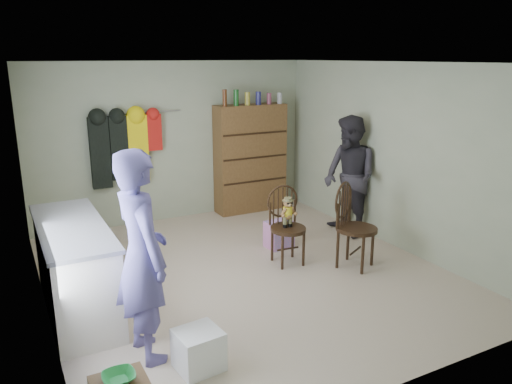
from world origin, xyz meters
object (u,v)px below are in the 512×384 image
counter (75,268)px  chair_far (352,222)px  chair_front (286,220)px  dresser (250,158)px

counter → chair_far: (3.22, -0.41, 0.11)m
chair_front → counter: bearing=-173.3°
chair_front → dresser: bearing=79.2°
dresser → chair_far: bearing=-89.5°
chair_front → chair_far: chair_far is taller
chair_front → chair_far: (0.66, -0.48, 0.01)m
chair_front → chair_far: size_ratio=0.92×
chair_far → dresser: (-0.02, 2.71, 0.33)m
counter → chair_front: 2.57m
chair_front → dresser: dresser is taller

